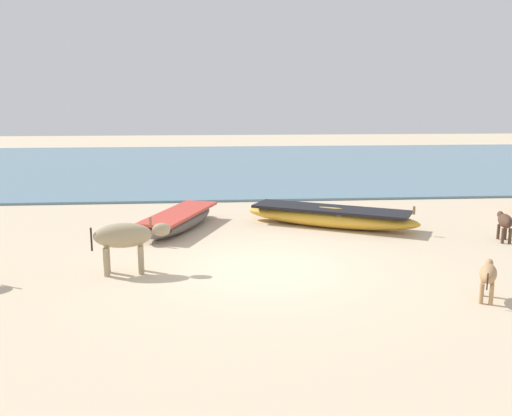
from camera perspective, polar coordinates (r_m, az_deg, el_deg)
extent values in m
plane|color=beige|center=(10.98, 0.95, -6.17)|extent=(80.00, 80.00, 0.00)
cube|color=slate|center=(27.69, -2.54, 4.51)|extent=(60.00, 20.00, 0.08)
ellipsoid|color=gold|center=(14.49, 7.62, -0.94)|extent=(4.52, 3.08, 0.50)
cube|color=black|center=(14.45, 7.64, -0.11)|extent=(4.03, 2.80, 0.07)
cube|color=olive|center=(14.38, 8.95, -0.51)|extent=(0.52, 0.83, 0.04)
cylinder|color=olive|center=(14.01, 15.97, -0.23)|extent=(0.06, 0.06, 0.20)
ellipsoid|color=#5B5651|center=(14.22, -7.86, -1.28)|extent=(2.11, 3.63, 0.46)
cube|color=#CC3F33|center=(14.17, -7.88, -0.52)|extent=(1.94, 3.23, 0.07)
cube|color=olive|center=(13.95, -8.31, -1.01)|extent=(0.78, 0.39, 0.04)
cylinder|color=olive|center=(12.71, -10.82, -1.36)|extent=(0.06, 0.06, 0.20)
ellipsoid|color=#4C3323|center=(14.08, 24.28, -1.22)|extent=(0.46, 0.76, 0.31)
ellipsoid|color=#4C3323|center=(14.52, 23.86, -0.62)|extent=(0.20, 0.26, 0.17)
sphere|color=#2D2119|center=(14.62, 23.76, -0.62)|extent=(0.08, 0.08, 0.06)
cylinder|color=#4C3323|center=(14.32, 23.68, -2.25)|extent=(0.07, 0.07, 0.36)
cylinder|color=#4C3323|center=(14.36, 24.29, -2.26)|extent=(0.07, 0.07, 0.36)
cylinder|color=#4C3323|center=(13.93, 24.07, -2.64)|extent=(0.07, 0.07, 0.36)
cylinder|color=#4C3323|center=(13.97, 24.69, -2.65)|extent=(0.07, 0.07, 0.36)
cylinder|color=#2D2119|center=(13.73, 24.64, -1.69)|extent=(0.02, 0.02, 0.29)
ellipsoid|color=tan|center=(9.90, 22.80, -6.24)|extent=(0.56, 0.72, 0.29)
ellipsoid|color=tan|center=(10.32, 22.88, -5.27)|extent=(0.22, 0.26, 0.16)
sphere|color=#2D2119|center=(10.42, 22.89, -5.22)|extent=(0.08, 0.08, 0.06)
cylinder|color=tan|center=(10.18, 22.28, -7.47)|extent=(0.07, 0.07, 0.34)
cylinder|color=tan|center=(10.18, 23.12, -7.53)|extent=(0.07, 0.07, 0.34)
cylinder|color=tan|center=(9.80, 22.20, -8.17)|extent=(0.07, 0.07, 0.34)
cylinder|color=tan|center=(9.80, 23.07, -8.24)|extent=(0.07, 0.07, 0.34)
cylinder|color=#2D2119|center=(9.57, 22.72, -7.02)|extent=(0.02, 0.02, 0.28)
ellipsoid|color=tan|center=(10.74, -13.55, -2.75)|extent=(1.13, 0.55, 0.48)
ellipsoid|color=tan|center=(10.71, -9.70, -2.20)|extent=(0.38, 0.26, 0.26)
sphere|color=#2D2119|center=(10.72, -8.85, -2.32)|extent=(0.11, 0.11, 0.10)
cylinder|color=tan|center=(10.96, -11.75, -4.95)|extent=(0.11, 0.11, 0.55)
cylinder|color=tan|center=(10.73, -11.76, -5.30)|extent=(0.11, 0.11, 0.55)
cylinder|color=tan|center=(10.99, -15.07, -5.06)|extent=(0.11, 0.11, 0.55)
cylinder|color=tan|center=(10.77, -15.16, -5.41)|extent=(0.11, 0.11, 0.55)
cylinder|color=#2D2119|center=(10.79, -16.59, -3.11)|extent=(0.04, 0.04, 0.45)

